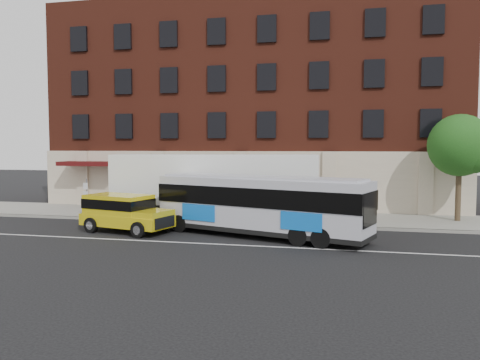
% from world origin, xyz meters
% --- Properties ---
extents(ground, '(120.00, 120.00, 0.00)m').
position_xyz_m(ground, '(0.00, 0.00, 0.00)').
color(ground, black).
rests_on(ground, ground).
extents(sidewalk, '(60.00, 6.00, 0.15)m').
position_xyz_m(sidewalk, '(0.00, 9.00, 0.07)').
color(sidewalk, gray).
rests_on(sidewalk, ground).
extents(kerb, '(60.00, 0.25, 0.15)m').
position_xyz_m(kerb, '(0.00, 6.00, 0.07)').
color(kerb, gray).
rests_on(kerb, ground).
extents(lane_line, '(60.00, 0.12, 0.01)m').
position_xyz_m(lane_line, '(0.00, 0.50, 0.01)').
color(lane_line, silver).
rests_on(lane_line, ground).
extents(building, '(30.00, 12.10, 15.00)m').
position_xyz_m(building, '(-0.01, 16.92, 7.58)').
color(building, '#582114').
rests_on(building, sidewalk).
extents(sign_pole, '(0.30, 0.20, 2.50)m').
position_xyz_m(sign_pole, '(-8.50, 6.15, 1.45)').
color(sign_pole, slate).
rests_on(sign_pole, ground).
extents(street_tree, '(3.60, 3.60, 6.20)m').
position_xyz_m(street_tree, '(13.54, 9.48, 4.41)').
color(street_tree, '#332519').
rests_on(street_tree, sidewalk).
extents(city_bus, '(11.20, 5.72, 3.02)m').
position_xyz_m(city_bus, '(3.01, 2.75, 1.67)').
color(city_bus, '#B2B3BE').
rests_on(city_bus, ground).
extents(yellow_suv, '(5.25, 3.15, 1.95)m').
position_xyz_m(yellow_suv, '(-4.23, 2.51, 1.12)').
color(yellow_suv, gold).
rests_on(yellow_suv, ground).
extents(shipping_container, '(12.25, 4.49, 4.00)m').
position_xyz_m(shipping_container, '(-0.51, 6.92, 1.98)').
color(shipping_container, black).
rests_on(shipping_container, ground).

